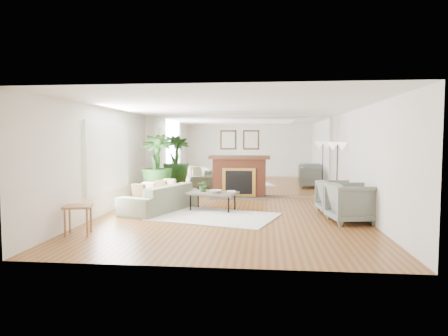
# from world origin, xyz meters

# --- Properties ---
(ground) EXTENTS (7.00, 7.00, 0.00)m
(ground) POSITION_xyz_m (0.00, 0.00, 0.00)
(ground) COLOR brown
(ground) RESTS_ON ground
(wall_left) EXTENTS (0.02, 7.00, 2.50)m
(wall_left) POSITION_xyz_m (-2.99, 0.00, 1.25)
(wall_left) COLOR white
(wall_left) RESTS_ON ground
(wall_right) EXTENTS (0.02, 7.00, 2.50)m
(wall_right) POSITION_xyz_m (2.99, 0.00, 1.25)
(wall_right) COLOR white
(wall_right) RESTS_ON ground
(wall_back) EXTENTS (6.00, 0.02, 2.50)m
(wall_back) POSITION_xyz_m (0.00, 3.49, 1.25)
(wall_back) COLOR white
(wall_back) RESTS_ON ground
(mirror_panel) EXTENTS (5.40, 0.04, 2.40)m
(mirror_panel) POSITION_xyz_m (0.00, 3.47, 1.25)
(mirror_panel) COLOR silver
(mirror_panel) RESTS_ON wall_back
(window_panel) EXTENTS (0.04, 2.40, 1.50)m
(window_panel) POSITION_xyz_m (-2.96, 0.40, 1.35)
(window_panel) COLOR #B2E09E
(window_panel) RESTS_ON wall_left
(fireplace) EXTENTS (1.85, 0.83, 2.05)m
(fireplace) POSITION_xyz_m (0.00, 3.26, 0.66)
(fireplace) COLOR brown
(fireplace) RESTS_ON ground
(area_rug) EXTENTS (3.08, 2.57, 0.03)m
(area_rug) POSITION_xyz_m (-0.35, 0.05, 0.01)
(area_rug) COLOR white
(area_rug) RESTS_ON ground
(coffee_table) EXTENTS (1.30, 0.94, 0.47)m
(coffee_table) POSITION_xyz_m (-0.50, 0.84, 0.43)
(coffee_table) COLOR #595046
(coffee_table) RESTS_ON ground
(sofa) EXTENTS (1.58, 2.42, 0.66)m
(sofa) POSITION_xyz_m (-1.80, 0.71, 0.33)
(sofa) COLOR gray
(sofa) RESTS_ON ground
(armchair_back) EXTENTS (0.93, 0.91, 0.78)m
(armchair_back) POSITION_xyz_m (2.48, 0.87, 0.39)
(armchair_back) COLOR gray
(armchair_back) RESTS_ON ground
(armchair_front) EXTENTS (1.06, 1.04, 0.84)m
(armchair_front) POSITION_xyz_m (2.60, -0.23, 0.42)
(armchair_front) COLOR gray
(armchair_front) RESTS_ON ground
(side_table) EXTENTS (0.59, 0.59, 0.55)m
(side_table) POSITION_xyz_m (-2.65, -1.85, 0.46)
(side_table) COLOR olive
(side_table) RESTS_ON ground
(potted_ficus) EXTENTS (0.99, 0.99, 1.91)m
(potted_ficus) POSITION_xyz_m (-2.28, 2.20, 1.02)
(potted_ficus) COLOR black
(potted_ficus) RESTS_ON ground
(floor_lamp) EXTENTS (0.55, 0.31, 1.69)m
(floor_lamp) POSITION_xyz_m (2.70, 2.10, 1.45)
(floor_lamp) COLOR black
(floor_lamp) RESTS_ON ground
(tabletop_plant) EXTENTS (0.32, 0.28, 0.32)m
(tabletop_plant) POSITION_xyz_m (-0.73, 0.87, 0.63)
(tabletop_plant) COLOR #305C22
(tabletop_plant) RESTS_ON coffee_table
(fruit_bowl) EXTENTS (0.37, 0.37, 0.07)m
(fruit_bowl) POSITION_xyz_m (-0.41, 0.68, 0.51)
(fruit_bowl) COLOR olive
(fruit_bowl) RESTS_ON coffee_table
(book) EXTENTS (0.25, 0.31, 0.02)m
(book) POSITION_xyz_m (-0.14, 0.90, 0.48)
(book) COLOR olive
(book) RESTS_ON coffee_table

